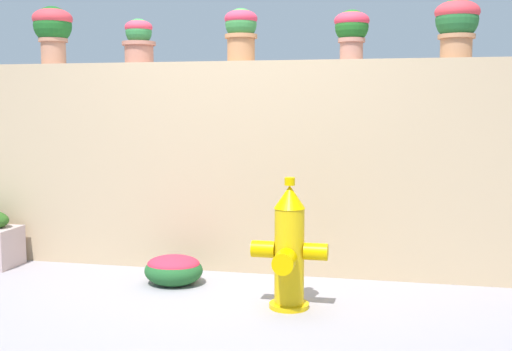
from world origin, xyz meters
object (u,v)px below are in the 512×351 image
potted_plant_1 (53,28)px  potted_plant_4 (352,29)px  potted_plant_2 (139,39)px  flower_bush_left (174,269)px  potted_plant_3 (241,30)px  fire_hydrant (289,250)px  potted_plant_5 (457,22)px

potted_plant_1 → potted_plant_4: size_ratio=1.31×
potted_plant_1 → potted_plant_2: potted_plant_1 is taller
potted_plant_4 → flower_bush_left: potted_plant_4 is taller
potted_plant_3 → fire_hydrant: 1.84m
potted_plant_2 → potted_plant_5: potted_plant_5 is taller
potted_plant_3 → potted_plant_2: bearing=176.1°
potted_plant_5 → fire_hydrant: potted_plant_5 is taller
potted_plant_3 → fire_hydrant: potted_plant_3 is taller
potted_plant_2 → fire_hydrant: potted_plant_2 is taller
potted_plant_5 → flower_bush_left: bearing=-163.4°
potted_plant_4 → fire_hydrant: potted_plant_4 is taller
potted_plant_1 → flower_bush_left: potted_plant_1 is taller
flower_bush_left → potted_plant_4: bearing=24.9°
potted_plant_2 → potted_plant_4: 1.70m
potted_plant_1 → flower_bush_left: bearing=-26.8°
potted_plant_3 → potted_plant_4: 0.84m
potted_plant_2 → potted_plant_3: size_ratio=0.89×
potted_plant_5 → fire_hydrant: (-1.05, -0.95, -1.50)m
potted_plant_3 → flower_bush_left: size_ratio=0.96×
potted_plant_2 → potted_plant_3: (0.86, -0.06, 0.04)m
potted_plant_1 → potted_plant_4: (2.47, -0.07, -0.08)m
fire_hydrant → potted_plant_3: bearing=119.7°
potted_plant_4 → potted_plant_5: 0.75m
potted_plant_4 → potted_plant_1: bearing=178.3°
potted_plant_5 → potted_plant_4: bearing=-178.3°
potted_plant_1 → fire_hydrant: (2.16, -1.01, -1.55)m
potted_plant_1 → potted_plant_3: (1.62, -0.07, -0.07)m
potted_plant_4 → potted_plant_2: bearing=177.8°
potted_plant_1 → potted_plant_5: (3.21, -0.05, -0.05)m
potted_plant_3 → flower_bush_left: 1.87m
potted_plant_2 → flower_bush_left: (0.49, -0.63, -1.70)m
potted_plant_2 → flower_bush_left: potted_plant_2 is taller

